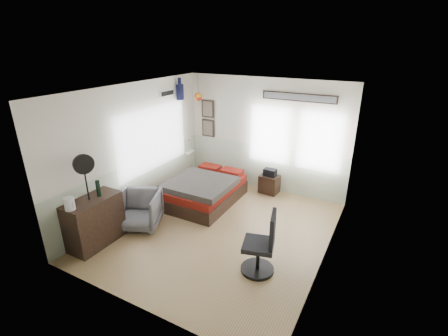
{
  "coord_description": "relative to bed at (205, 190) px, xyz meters",
  "views": [
    {
      "loc": [
        2.69,
        -4.75,
        3.49
      ],
      "look_at": [
        -0.1,
        0.4,
        1.15
      ],
      "focal_mm": 26.0,
      "sensor_mm": 36.0,
      "label": 1
    }
  ],
  "objects": [
    {
      "name": "ground_plane",
      "position": [
        0.86,
        -0.89,
        -0.29
      ],
      "size": [
        4.0,
        4.5,
        0.01
      ],
      "primitive_type": "cube",
      "color": "olive"
    },
    {
      "name": "room_shell",
      "position": [
        0.78,
        -0.7,
        1.33
      ],
      "size": [
        4.02,
        4.52,
        2.71
      ],
      "color": "beige",
      "rests_on": "ground_plane"
    },
    {
      "name": "wall_decor",
      "position": [
        -0.25,
        1.07,
        1.81
      ],
      "size": [
        3.55,
        1.32,
        1.44
      ],
      "color": "#36241B",
      "rests_on": "room_shell"
    },
    {
      "name": "bed",
      "position": [
        0.0,
        0.0,
        0.0
      ],
      "size": [
        1.35,
        1.84,
        0.59
      ],
      "rotation": [
        0.0,
        0.0,
        0.0
      ],
      "color": "#35241B",
      "rests_on": "ground_plane"
    },
    {
      "name": "dresser",
      "position": [
        -0.88,
        -2.32,
        0.16
      ],
      "size": [
        0.48,
        1.0,
        0.9
      ],
      "primitive_type": "cube",
      "color": "#35241B",
      "rests_on": "ground_plane"
    },
    {
      "name": "armchair",
      "position": [
        -0.59,
        -1.5,
        0.07
      ],
      "size": [
        1.02,
        1.03,
        0.72
      ],
      "primitive_type": "imported",
      "rotation": [
        0.0,
        0.0,
        0.41
      ],
      "color": "slate",
      "rests_on": "ground_plane"
    },
    {
      "name": "nightstand",
      "position": [
        1.11,
        1.16,
        -0.06
      ],
      "size": [
        0.47,
        0.39,
        0.44
      ],
      "primitive_type": "cube",
      "rotation": [
        0.0,
        0.0,
        -0.08
      ],
      "color": "#35241B",
      "rests_on": "ground_plane"
    },
    {
      "name": "task_chair",
      "position": [
        2.05,
        -1.62,
        0.15
      ],
      "size": [
        0.58,
        0.58,
        1.07
      ],
      "rotation": [
        0.0,
        0.0,
        0.26
      ],
      "color": "black",
      "rests_on": "ground_plane"
    },
    {
      "name": "kettle",
      "position": [
        -0.87,
        -2.74,
        0.72
      ],
      "size": [
        0.19,
        0.16,
        0.22
      ],
      "rotation": [
        0.0,
        0.0,
        0.04
      ],
      "color": "silver",
      "rests_on": "dresser"
    },
    {
      "name": "bottle",
      "position": [
        -0.85,
        -2.17,
        0.76
      ],
      "size": [
        0.07,
        0.07,
        0.29
      ],
      "primitive_type": "cylinder",
      "color": "black",
      "rests_on": "dresser"
    },
    {
      "name": "stand_fan",
      "position": [
        -0.88,
        -2.36,
        1.27
      ],
      "size": [
        0.2,
        0.33,
        0.84
      ],
      "rotation": [
        0.0,
        0.0,
        -0.36
      ],
      "color": "black",
      "rests_on": "dresser"
    },
    {
      "name": "black_bag",
      "position": [
        1.11,
        1.16,
        0.24
      ],
      "size": [
        0.3,
        0.2,
        0.17
      ],
      "primitive_type": "cube",
      "rotation": [
        0.0,
        0.0,
        -0.04
      ],
      "color": "black",
      "rests_on": "nightstand"
    }
  ]
}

